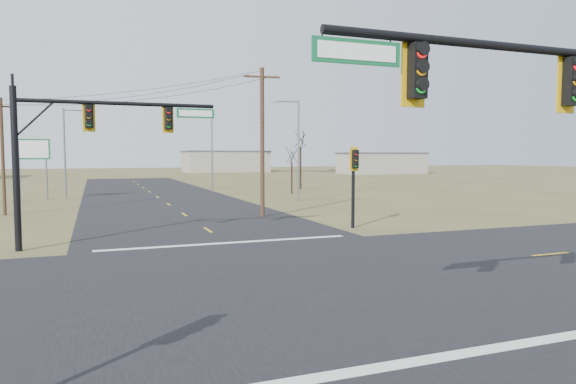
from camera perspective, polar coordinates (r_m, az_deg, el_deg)
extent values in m
plane|color=brown|center=(17.50, -0.63, -9.66)|extent=(320.00, 320.00, 0.00)
cube|color=black|center=(17.50, -0.63, -9.63)|extent=(160.00, 14.00, 0.02)
cube|color=black|center=(17.50, -0.63, -9.63)|extent=(14.00, 160.00, 0.02)
cube|color=silver|center=(11.09, 13.52, -17.92)|extent=(12.00, 0.40, 0.01)
cube|color=silver|center=(24.53, -6.70, -5.63)|extent=(12.00, 0.40, 0.01)
cylinder|color=black|center=(12.45, 25.93, 14.04)|extent=(10.00, 0.18, 0.18)
cube|color=#0C592F|center=(9.80, 7.67, 15.17)|extent=(1.80, 0.05, 0.45)
cylinder|color=black|center=(25.03, -28.00, 2.25)|extent=(0.29, 0.29, 7.13)
cylinder|color=black|center=(24.96, -18.20, 9.33)|extent=(8.66, 0.18, 0.18)
cube|color=#0C592F|center=(25.33, -10.23, 8.60)|extent=(1.80, 0.05, 0.45)
cylinder|color=black|center=(29.52, 7.25, 0.33)|extent=(0.19, 0.19, 4.48)
cylinder|color=#462D1E|center=(34.53, -2.88, 5.45)|extent=(0.29, 0.29, 9.96)
cube|color=#462D1E|center=(34.91, -2.91, 12.66)|extent=(2.43, 0.38, 0.12)
cylinder|color=#462D1E|center=(40.53, -29.12, 3.43)|extent=(0.23, 0.23, 8.12)
cube|color=#462D1E|center=(40.67, -29.30, 8.31)|extent=(1.86, 0.92, 0.12)
cylinder|color=slate|center=(52.95, -27.71, 2.19)|extent=(0.15, 0.15, 5.67)
cylinder|color=slate|center=(52.73, -25.26, 2.27)|extent=(0.15, 0.15, 5.67)
cube|color=#0C592F|center=(52.81, -26.55, 4.28)|extent=(3.02, 0.14, 1.89)
cylinder|color=slate|center=(46.53, 1.17, 4.61)|extent=(0.18, 0.18, 9.15)
cylinder|color=slate|center=(46.38, -0.10, 10.02)|extent=(2.20, 0.11, 0.11)
cube|color=slate|center=(46.00, -1.40, 9.95)|extent=(0.55, 0.41, 0.16)
cylinder|color=slate|center=(63.36, -8.45, 4.68)|extent=(0.19, 0.19, 9.69)
cylinder|color=slate|center=(63.34, -9.53, 8.87)|extent=(2.33, 0.12, 0.12)
cube|color=slate|center=(63.12, -10.58, 8.79)|extent=(0.54, 0.26, 0.17)
cylinder|color=slate|center=(53.17, -23.56, 3.92)|extent=(0.17, 0.17, 8.63)
cylinder|color=slate|center=(53.30, -22.56, 8.38)|extent=(2.07, 0.10, 0.10)
cube|color=slate|center=(53.28, -21.44, 8.30)|extent=(0.49, 0.25, 0.16)
cylinder|color=black|center=(55.31, 0.42, 1.52)|extent=(0.17, 0.17, 3.34)
cylinder|color=black|center=(63.60, 1.40, 2.68)|extent=(0.23, 0.23, 5.18)
cube|color=#9E9B8C|center=(129.70, -7.00, 3.34)|extent=(20.00, 12.00, 5.00)
cube|color=#9E9B8C|center=(117.90, 10.34, 3.11)|extent=(18.00, 10.00, 4.50)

